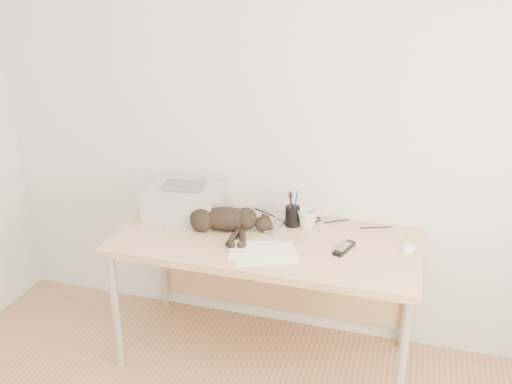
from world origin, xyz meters
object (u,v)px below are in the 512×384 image
(mug, at_px, (307,219))
(printer, at_px, (184,201))
(pen_cup, at_px, (292,216))
(mouse, at_px, (408,245))
(desk, at_px, (269,255))
(cat, at_px, (222,220))

(mug, bearing_deg, printer, -176.29)
(pen_cup, xyz_separation_m, mouse, (0.62, -0.10, -0.04))
(desk, height_order, cat, cat)
(mug, bearing_deg, cat, -159.50)
(printer, distance_m, cat, 0.30)
(desk, distance_m, mouse, 0.74)
(printer, xyz_separation_m, mouse, (1.25, -0.06, -0.07))
(pen_cup, bearing_deg, cat, -154.87)
(printer, xyz_separation_m, pen_cup, (0.62, 0.05, -0.03))
(printer, xyz_separation_m, cat, (0.27, -0.12, -0.03))
(mug, distance_m, mouse, 0.55)
(pen_cup, bearing_deg, printer, -175.59)
(desk, bearing_deg, pen_cup, 51.82)
(printer, bearing_deg, pen_cup, 4.41)
(printer, distance_m, pen_cup, 0.62)
(desk, xyz_separation_m, pen_cup, (0.10, 0.12, 0.19))
(cat, distance_m, mug, 0.46)
(printer, relative_size, pen_cup, 2.10)
(printer, height_order, cat, printer)
(cat, relative_size, mouse, 5.22)
(desk, relative_size, mouse, 13.64)
(cat, height_order, mug, cat)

